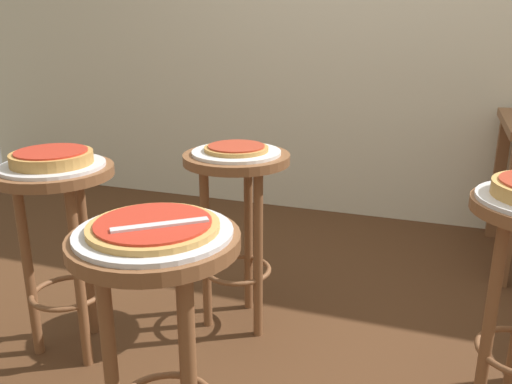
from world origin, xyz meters
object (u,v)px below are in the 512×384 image
(serving_plate_rear, at_px, (236,152))
(stool_foreground, at_px, (158,304))
(serving_plate_foreground, at_px, (154,232))
(serving_plate_middle, at_px, (53,165))
(stool_rear, at_px, (237,200))
(pizza_server_knife, at_px, (160,225))
(pizza_middle, at_px, (52,157))
(stool_middle, at_px, (59,217))
(pizza_rear, at_px, (236,148))
(pizza_foreground, at_px, (153,226))

(serving_plate_rear, bearing_deg, stool_foreground, -82.14)
(serving_plate_foreground, relative_size, serving_plate_middle, 1.05)
(stool_rear, distance_m, pizza_server_knife, 0.87)
(stool_foreground, bearing_deg, pizza_middle, 146.28)
(serving_plate_rear, distance_m, pizza_server_knife, 0.84)
(stool_middle, distance_m, pizza_rear, 0.68)
(serving_plate_middle, height_order, stool_rear, serving_plate_middle)
(pizza_foreground, relative_size, serving_plate_rear, 0.92)
(pizza_rear, xyz_separation_m, pizza_server_knife, (0.14, -0.83, 0.01))
(stool_foreground, distance_m, serving_plate_foreground, 0.19)
(serving_plate_foreground, xyz_separation_m, pizza_server_knife, (0.03, -0.02, 0.03))
(pizza_foreground, relative_size, pizza_middle, 1.13)
(stool_foreground, distance_m, pizza_server_knife, 0.22)
(pizza_middle, bearing_deg, stool_rear, 36.65)
(pizza_server_knife, bearing_deg, serving_plate_rear, 60.98)
(pizza_middle, bearing_deg, serving_plate_foreground, -33.72)
(stool_foreground, relative_size, pizza_server_knife, 3.24)
(stool_middle, height_order, pizza_server_knife, pizza_server_knife)
(serving_plate_rear, height_order, pizza_rear, pizza_rear)
(serving_plate_foreground, height_order, pizza_rear, pizza_rear)
(serving_plate_foreground, relative_size, stool_middle, 0.52)
(pizza_foreground, height_order, serving_plate_middle, pizza_foreground)
(pizza_foreground, height_order, stool_rear, pizza_foreground)
(pizza_middle, height_order, pizza_server_knife, pizza_middle)
(pizza_foreground, bearing_deg, pizza_rear, 97.86)
(stool_rear, distance_m, serving_plate_rear, 0.19)
(stool_foreground, distance_m, pizza_middle, 0.79)
(pizza_middle, relative_size, pizza_server_knife, 1.24)
(pizza_rear, bearing_deg, pizza_server_knife, -80.30)
(serving_plate_rear, bearing_deg, pizza_server_knife, -80.30)
(serving_plate_middle, height_order, pizza_middle, pizza_middle)
(stool_middle, relative_size, serving_plate_middle, 2.03)
(pizza_middle, xyz_separation_m, stool_rear, (0.52, 0.39, -0.22))
(pizza_rear, bearing_deg, pizza_middle, -143.35)
(serving_plate_middle, xyz_separation_m, pizza_middle, (0.00, -0.00, 0.03))
(stool_foreground, xyz_separation_m, pizza_foreground, (-0.00, -0.00, 0.20))
(pizza_middle, height_order, stool_rear, pizza_middle)
(serving_plate_middle, xyz_separation_m, serving_plate_rear, (0.52, 0.39, 0.00))
(serving_plate_middle, distance_m, pizza_rear, 0.65)
(serving_plate_rear, xyz_separation_m, pizza_server_knife, (0.14, -0.83, 0.03))
(serving_plate_rear, relative_size, pizza_rear, 1.39)
(serving_plate_rear, xyz_separation_m, pizza_rear, (0.00, -0.00, 0.02))
(stool_rear, bearing_deg, serving_plate_rear, 180.00)
(pizza_middle, xyz_separation_m, serving_plate_rear, (0.52, 0.39, -0.03))
(pizza_server_knife, bearing_deg, stool_foreground, 107.59)
(serving_plate_foreground, relative_size, pizza_server_knife, 1.68)
(serving_plate_rear, height_order, pizza_server_knife, pizza_server_knife)
(serving_plate_foreground, bearing_deg, serving_plate_rear, 97.86)
(pizza_middle, distance_m, serving_plate_rear, 0.65)
(serving_plate_foreground, xyz_separation_m, stool_rear, (-0.11, 0.81, -0.19))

